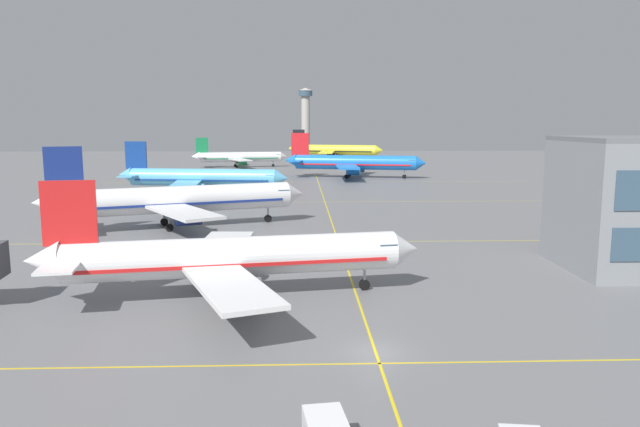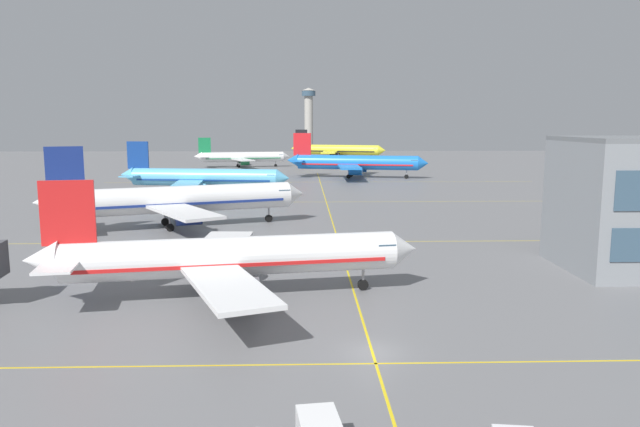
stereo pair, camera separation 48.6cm
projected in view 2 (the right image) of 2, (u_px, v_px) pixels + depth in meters
ground_plane at (372, 352)px, 41.55m from camera, size 600.00×600.00×0.00m
airliner_front_gate at (229, 257)px, 54.06m from camera, size 35.27×30.08×10.98m
airliner_second_row at (177, 200)px, 90.21m from camera, size 39.03×33.44×12.52m
airliner_third_row at (203, 178)px, 129.68m from camera, size 37.86×32.33×11.78m
airliner_far_left_stand at (355, 163)px, 172.81m from camera, size 41.00×34.82×12.83m
airliner_far_right_stand at (242, 157)px, 214.23m from camera, size 34.06×28.97×10.63m
airliner_distant_taxiway at (337, 150)px, 253.17m from camera, size 40.46×34.62×12.93m
taxiway_markings at (331, 218)px, 100.29m from camera, size 115.48×180.21×0.01m
control_tower at (309, 113)px, 366.67m from camera, size 8.82×8.82×36.99m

